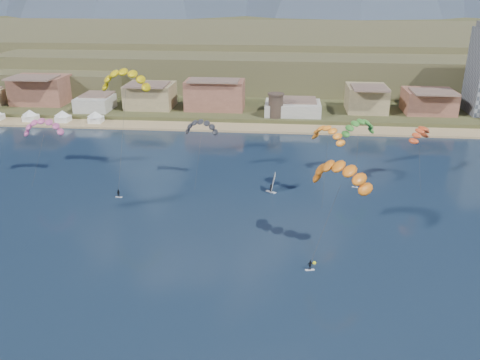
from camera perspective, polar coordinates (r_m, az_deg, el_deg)
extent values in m
plane|color=black|center=(76.76, -2.32, -15.88)|extent=(2400.00, 2400.00, 0.00)
cube|color=tan|center=(172.92, 2.30, 5.97)|extent=(2200.00, 12.00, 0.90)
cube|color=brown|center=(622.17, 4.75, 17.18)|extent=(2200.00, 900.00, 4.00)
cube|color=brown|center=(284.54, 11.97, 13.60)|extent=(320.00, 150.00, 15.00)
cube|color=brown|center=(325.98, -3.39, 15.24)|extent=(380.00, 170.00, 18.00)
cylinder|color=#47382D|center=(179.06, 4.09, 8.38)|extent=(5.20, 5.20, 8.00)
cylinder|color=#47382D|center=(178.14, 4.12, 9.73)|extent=(5.82, 5.82, 0.60)
cube|color=white|center=(194.70, -22.73, 6.53)|extent=(4.50, 4.50, 2.00)
pyramid|color=white|center=(194.03, -22.86, 7.39)|extent=(6.40, 6.40, 2.00)
cube|color=white|center=(189.42, -19.50, 6.59)|extent=(4.50, 4.50, 2.00)
pyramid|color=white|center=(188.73, -19.61, 7.47)|extent=(6.40, 6.40, 2.00)
cube|color=white|center=(184.76, -16.09, 6.63)|extent=(4.50, 4.50, 2.00)
pyramid|color=white|center=(184.05, -16.18, 7.53)|extent=(6.40, 6.40, 2.00)
cube|color=silver|center=(120.22, -13.64, -1.89)|extent=(1.66, 0.73, 0.11)
imported|color=black|center=(119.85, -13.68, -1.46)|extent=(1.00, 0.83, 1.84)
cylinder|color=#262626|center=(122.85, -13.27, 4.51)|extent=(0.05, 0.05, 25.80)
cube|color=silver|center=(89.38, 7.96, -10.09)|extent=(1.67, 0.88, 0.11)
imported|color=black|center=(88.88, 7.99, -9.56)|extent=(1.16, 0.72, 1.84)
cylinder|color=#262626|center=(89.82, 9.72, -4.97)|extent=(0.05, 0.05, 15.16)
cube|color=silver|center=(125.68, 12.96, -0.78)|extent=(1.53, 0.81, 0.10)
imported|color=black|center=(125.35, 12.99, -0.41)|extent=(1.22, 0.90, 1.69)
cylinder|color=#262626|center=(128.28, 13.17, 2.45)|extent=(0.05, 0.05, 13.74)
cylinder|color=#262626|center=(133.58, -21.84, 2.13)|extent=(0.04, 0.04, 13.51)
cylinder|color=#262626|center=(122.23, -4.65, 2.14)|extent=(0.04, 0.04, 14.20)
cylinder|color=#262626|center=(113.08, 9.88, 0.59)|extent=(0.04, 0.04, 15.26)
cylinder|color=#262626|center=(127.51, 19.81, 1.49)|extent=(0.04, 0.04, 13.38)
cube|color=silver|center=(119.90, 3.55, -1.35)|extent=(2.57, 2.09, 0.13)
imported|color=black|center=(119.51, 3.56, -0.91)|extent=(1.09, 1.01, 1.87)
cube|color=white|center=(119.00, 3.78, -0.32)|extent=(2.42, 2.89, 4.46)
sphere|color=yellow|center=(91.36, 8.47, -9.33)|extent=(0.64, 0.64, 0.64)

